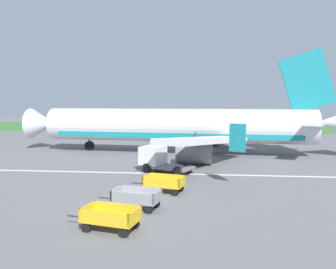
{
  "coord_description": "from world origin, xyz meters",
  "views": [
    {
      "loc": [
        3.94,
        -18.32,
        5.89
      ],
      "look_at": [
        0.78,
        13.13,
        2.8
      ],
      "focal_mm": 36.89,
      "sensor_mm": 36.0,
      "label": 1
    }
  ],
  "objects_px": {
    "baggage_cart_nearest": "(111,217)",
    "service_truck_beside_carts": "(158,159)",
    "baggage_cart_second_in_row": "(136,198)",
    "baggage_cart_third_in_row": "(164,183)",
    "airplane": "(185,126)"
  },
  "relations": [
    {
      "from": "baggage_cart_nearest",
      "to": "baggage_cart_third_in_row",
      "type": "height_order",
      "value": "same"
    },
    {
      "from": "service_truck_beside_carts",
      "to": "baggage_cart_third_in_row",
      "type": "bearing_deg",
      "value": -79.18
    },
    {
      "from": "baggage_cart_third_in_row",
      "to": "airplane",
      "type": "bearing_deg",
      "value": 88.28
    },
    {
      "from": "baggage_cart_nearest",
      "to": "service_truck_beside_carts",
      "type": "bearing_deg",
      "value": 88.03
    },
    {
      "from": "airplane",
      "to": "baggage_cart_second_in_row",
      "type": "xyz_separation_m",
      "value": [
        -1.62,
        -20.42,
        -2.45
      ]
    },
    {
      "from": "baggage_cart_nearest",
      "to": "service_truck_beside_carts",
      "type": "height_order",
      "value": "service_truck_beside_carts"
    },
    {
      "from": "baggage_cart_nearest",
      "to": "baggage_cart_second_in_row",
      "type": "relative_size",
      "value": 1.0
    },
    {
      "from": "baggage_cart_nearest",
      "to": "baggage_cart_third_in_row",
      "type": "xyz_separation_m",
      "value": [
        1.68,
        6.78,
        0.0
      ]
    },
    {
      "from": "baggage_cart_second_in_row",
      "to": "service_truck_beside_carts",
      "type": "distance_m",
      "value": 10.0
    },
    {
      "from": "airplane",
      "to": "baggage_cart_third_in_row",
      "type": "relative_size",
      "value": 10.39
    },
    {
      "from": "baggage_cart_third_in_row",
      "to": "baggage_cart_nearest",
      "type": "bearing_deg",
      "value": -103.93
    },
    {
      "from": "airplane",
      "to": "baggage_cart_third_in_row",
      "type": "bearing_deg",
      "value": -91.72
    },
    {
      "from": "baggage_cart_third_in_row",
      "to": "service_truck_beside_carts",
      "type": "height_order",
      "value": "service_truck_beside_carts"
    },
    {
      "from": "baggage_cart_third_in_row",
      "to": "service_truck_beside_carts",
      "type": "distance_m",
      "value": 6.56
    },
    {
      "from": "baggage_cart_nearest",
      "to": "service_truck_beside_carts",
      "type": "distance_m",
      "value": 13.22
    }
  ]
}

